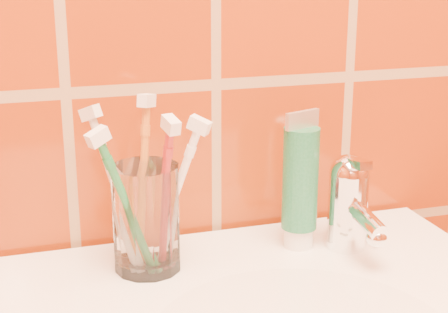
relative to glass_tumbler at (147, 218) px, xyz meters
name	(u,v)px	position (x,y,z in m)	size (l,w,h in m)	color
glass_tumbler	(147,218)	(0.00, 0.00, 0.00)	(0.08, 0.08, 0.12)	white
toothpaste_tube	(300,185)	(0.19, 0.01, 0.02)	(0.05, 0.04, 0.17)	white
faucet	(350,200)	(0.24, -0.02, 0.00)	(0.05, 0.11, 0.12)	white
toothbrush_0	(127,205)	(-0.02, -0.02, 0.03)	(0.08, 0.05, 0.19)	#217C41
toothbrush_1	(175,195)	(0.03, -0.01, 0.03)	(0.07, 0.06, 0.19)	white
toothbrush_2	(143,183)	(0.00, 0.02, 0.04)	(0.04, 0.05, 0.20)	#C97023
toothbrush_3	(163,197)	(0.02, -0.02, 0.03)	(0.04, 0.07, 0.19)	#A32323
toothbrush_4	(117,191)	(-0.03, 0.02, 0.03)	(0.07, 0.07, 0.19)	silver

